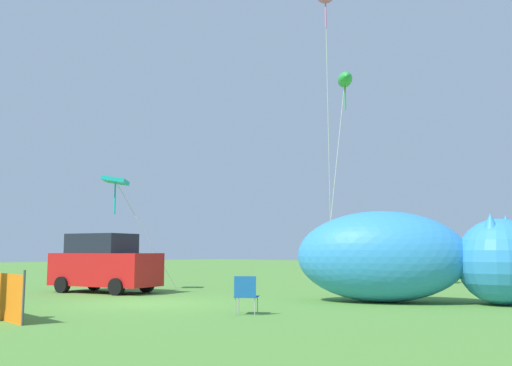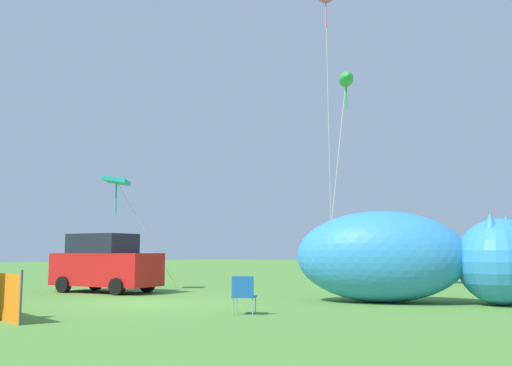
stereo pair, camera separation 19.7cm
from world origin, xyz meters
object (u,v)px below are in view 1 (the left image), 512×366
Objects in this scene: parked_car at (104,264)px; kite_green_fish at (345,80)px; folding_chair at (246,293)px; inflatable_cat at (410,260)px; kite_teal_diamond at (116,182)px.

parked_car is 12.35m from kite_green_fish.
parked_car is 4.76× the size of folding_chair.
parked_car reaches higher than folding_chair.
kite_green_fish is (-3.50, 9.80, 8.21)m from folding_chair.
kite_green_fish is at bearing -15.00° from folding_chair.
folding_chair is 0.13× the size of inflatable_cat.
inflatable_cat is at bearing 15.98° from kite_teal_diamond.
kite_teal_diamond is (-0.42, 0.68, 3.13)m from parked_car.
parked_car is 11.01m from inflatable_cat.
kite_green_fish reaches higher than folding_chair.
folding_chair is at bearing -26.33° from parked_car.
kite_teal_diamond is (-9.29, 2.43, 3.65)m from folding_chair.
folding_chair is at bearing -70.36° from kite_green_fish.
kite_green_fish is at bearing 111.62° from inflatable_cat.
kite_green_fish is 10.42m from kite_teal_diamond.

